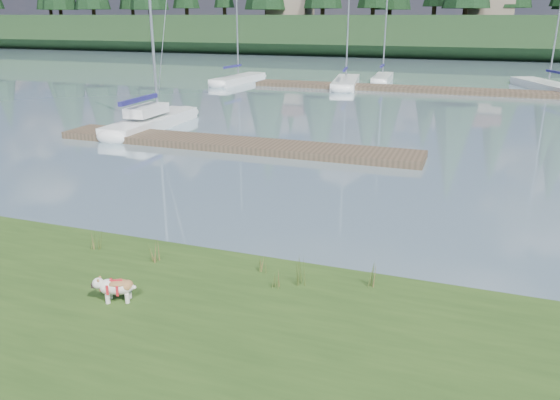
% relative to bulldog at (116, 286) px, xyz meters
% --- Properties ---
extents(ground, '(200.00, 200.00, 0.00)m').
position_rel_bulldog_xyz_m(ground, '(0.27, 34.22, -0.64)').
color(ground, '#7C97A5').
rests_on(ground, ground).
extents(bank, '(60.00, 9.00, 0.35)m').
position_rel_bulldog_xyz_m(bank, '(0.27, -1.78, -0.47)').
color(bank, '#2E4A1A').
rests_on(bank, ground).
extents(ridge, '(200.00, 20.00, 5.00)m').
position_rel_bulldog_xyz_m(ridge, '(0.27, 77.22, 1.86)').
color(ridge, black).
rests_on(ridge, ground).
extents(bulldog, '(0.79, 0.52, 0.46)m').
position_rel_bulldog_xyz_m(bulldog, '(0.00, 0.00, 0.00)').
color(bulldog, silver).
rests_on(bulldog, bank).
extents(sailboat_main, '(1.69, 7.75, 11.22)m').
position_rel_bulldog_xyz_m(sailboat_main, '(-9.18, 16.24, -0.22)').
color(sailboat_main, white).
rests_on(sailboat_main, ground).
extents(dock_near, '(16.00, 2.00, 0.30)m').
position_rel_bulldog_xyz_m(dock_near, '(-3.73, 13.22, -0.49)').
color(dock_near, '#4C3D2C').
rests_on(dock_near, ground).
extents(dock_far, '(26.00, 2.20, 0.30)m').
position_rel_bulldog_xyz_m(dock_far, '(2.27, 34.22, -0.49)').
color(dock_far, '#4C3D2C').
rests_on(dock_far, ground).
extents(sailboat_bg_0, '(2.20, 7.97, 11.42)m').
position_rel_bulldog_xyz_m(sailboat_bg_0, '(-12.76, 35.21, -0.32)').
color(sailboat_bg_0, white).
rests_on(sailboat_bg_0, ground).
extents(sailboat_bg_1, '(2.99, 8.79, 12.80)m').
position_rel_bulldog_xyz_m(sailboat_bg_1, '(-4.09, 36.11, -0.31)').
color(sailboat_bg_1, white).
rests_on(sailboat_bg_1, ground).
extents(sailboat_bg_2, '(1.69, 6.56, 9.92)m').
position_rel_bulldog_xyz_m(sailboat_bg_2, '(-1.77, 39.66, -0.31)').
color(sailboat_bg_2, white).
rests_on(sailboat_bg_2, ground).
extents(sailboat_bg_3, '(5.34, 9.44, 13.72)m').
position_rel_bulldog_xyz_m(sailboat_bg_3, '(10.43, 38.79, -0.32)').
color(sailboat_bg_3, white).
rests_on(sailboat_bg_3, ground).
extents(weed_0, '(0.17, 0.14, 0.52)m').
position_rel_bulldog_xyz_m(weed_0, '(-0.26, 1.71, -0.07)').
color(weed_0, '#475B23').
rests_on(weed_0, bank).
extents(weed_1, '(0.17, 0.14, 0.40)m').
position_rel_bulldog_xyz_m(weed_1, '(2.12, 1.96, -0.12)').
color(weed_1, '#475B23').
rests_on(weed_1, bank).
extents(weed_2, '(0.17, 0.14, 0.71)m').
position_rel_bulldog_xyz_m(weed_2, '(2.98, 1.71, 0.01)').
color(weed_2, '#475B23').
rests_on(weed_2, bank).
extents(weed_3, '(0.17, 0.14, 0.46)m').
position_rel_bulldog_xyz_m(weed_3, '(-1.83, 1.83, -0.10)').
color(weed_3, '#475B23').
rests_on(weed_3, bank).
extents(weed_4, '(0.17, 0.14, 0.40)m').
position_rel_bulldog_xyz_m(weed_4, '(2.60, 1.43, -0.12)').
color(weed_4, '#475B23').
rests_on(weed_4, bank).
extents(weed_5, '(0.17, 0.14, 0.59)m').
position_rel_bulldog_xyz_m(weed_5, '(4.36, 2.11, -0.04)').
color(weed_5, '#475B23').
rests_on(weed_5, bank).
extents(mud_lip, '(60.00, 0.50, 0.14)m').
position_rel_bulldog_xyz_m(mud_lip, '(0.27, 2.62, -0.57)').
color(mud_lip, '#33281C').
rests_on(mud_lip, ground).
extents(house_0, '(6.30, 5.30, 4.65)m').
position_rel_bulldog_xyz_m(house_0, '(-21.73, 74.22, 6.67)').
color(house_0, gray).
rests_on(house_0, ridge).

